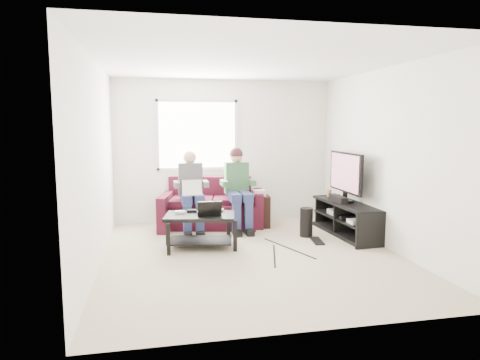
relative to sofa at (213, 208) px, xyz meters
name	(u,v)px	position (x,y,z in m)	size (l,w,h in m)	color
floor	(251,255)	(0.29, -1.82, -0.32)	(4.50, 4.50, 0.00)	#C7B09A
ceiling	(252,62)	(0.29, -1.82, 2.28)	(4.50, 4.50, 0.00)	white
wall_back	(224,151)	(0.29, 0.43, 0.98)	(4.50, 4.50, 0.00)	white
wall_front	(313,184)	(0.29, -4.07, 0.98)	(4.50, 4.50, 0.00)	white
wall_left	(96,164)	(-1.71, -1.82, 0.98)	(4.50, 4.50, 0.00)	white
wall_right	(387,159)	(2.29, -1.82, 0.98)	(4.50, 4.50, 0.00)	white
window	(197,135)	(-0.21, 0.41, 1.28)	(1.48, 0.04, 1.28)	white
sofa	(213,208)	(0.00, 0.00, 0.00)	(1.98, 1.15, 0.85)	#41101F
person_left	(191,188)	(-0.40, -0.32, 0.43)	(0.40, 0.70, 1.35)	navy
person_right	(238,183)	(0.40, -0.30, 0.49)	(0.40, 0.71, 1.39)	navy
laptop_silver	(192,191)	(-0.40, -0.53, 0.40)	(0.32, 0.22, 0.24)	silver
coffee_table	(200,223)	(-0.37, -1.33, 0.05)	(1.09, 0.78, 0.50)	black
laptop_black	(209,207)	(-0.25, -1.41, 0.30)	(0.34, 0.24, 0.24)	black
controller_a	(180,212)	(-0.65, -1.21, 0.20)	(0.14, 0.09, 0.04)	silver
controller_b	(192,211)	(-0.47, -1.15, 0.20)	(0.14, 0.09, 0.04)	black
controller_c	(219,210)	(-0.07, -1.18, 0.20)	(0.14, 0.09, 0.04)	gray
tv_stand	(347,220)	(2.06, -1.07, -0.08)	(0.58, 1.63, 0.53)	black
tv	(346,174)	(2.05, -0.97, 0.68)	(0.12, 1.10, 0.81)	black
soundbar	(338,199)	(1.94, -0.97, 0.27)	(0.12, 0.50, 0.10)	black
drink_cup	(329,193)	(2.01, -0.44, 0.28)	(0.08, 0.08, 0.12)	#A87848
console_white	(359,221)	(2.06, -1.47, 0.00)	(0.30, 0.22, 0.06)	silver
console_grey	(339,212)	(2.06, -0.77, 0.01)	(0.34, 0.26, 0.08)	gray
console_black	(348,216)	(2.06, -1.12, 0.00)	(0.38, 0.30, 0.07)	black
subwoofer	(306,222)	(1.37, -1.03, -0.08)	(0.20, 0.20, 0.47)	black
keyboard_floor	(317,241)	(1.43, -1.36, -0.30)	(0.14, 0.43, 0.02)	black
end_table	(259,210)	(0.78, -0.23, -0.02)	(0.37, 0.37, 0.65)	black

